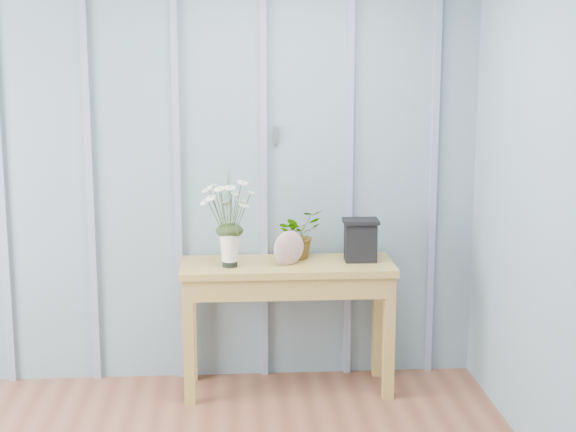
{
  "coord_description": "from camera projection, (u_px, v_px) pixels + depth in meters",
  "views": [
    {
      "loc": [
        0.55,
        -2.83,
        1.94
      ],
      "look_at": [
        0.87,
        1.94,
        1.03
      ],
      "focal_mm": 55.0,
      "sensor_mm": 36.0,
      "label": 1
    }
  ],
  "objects": [
    {
      "name": "felt_disc_vessel",
      "position": [
        289.0,
        248.0,
        4.91
      ],
      "size": [
        0.2,
        0.14,
        0.2
      ],
      "primitive_type": "ellipsoid",
      "rotation": [
        0.0,
        0.0,
        0.49
      ],
      "color": "#914F68",
      "rests_on": "sideboard"
    },
    {
      "name": "sideboard",
      "position": [
        287.0,
        283.0,
        5.0
      ],
      "size": [
        1.2,
        0.45,
        0.75
      ],
      "color": "#A8883E",
      "rests_on": "ground"
    },
    {
      "name": "carved_box",
      "position": [
        360.0,
        240.0,
        5.0
      ],
      "size": [
        0.2,
        0.16,
        0.24
      ],
      "color": "black",
      "rests_on": "sideboard"
    },
    {
      "name": "spider_plant",
      "position": [
        298.0,
        234.0,
        5.07
      ],
      "size": [
        0.33,
        0.32,
        0.28
      ],
      "primitive_type": "imported",
      "rotation": [
        0.0,
        0.0,
        0.53
      ],
      "color": "#1D3213",
      "rests_on": "sideboard"
    },
    {
      "name": "room_shell",
      "position": [
        94.0,
        37.0,
        3.63
      ],
      "size": [
        4.0,
        4.5,
        2.5
      ],
      "color": "gray",
      "rests_on": "ground"
    },
    {
      "name": "daisy_vase",
      "position": [
        229.0,
        208.0,
        4.83
      ],
      "size": [
        0.37,
        0.28,
        0.53
      ],
      "color": "black",
      "rests_on": "sideboard"
    }
  ]
}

